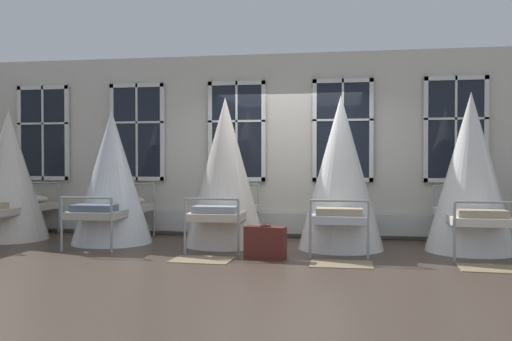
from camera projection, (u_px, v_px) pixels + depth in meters
ground at (282, 246)px, 8.59m from camera, size 25.79×25.79×0.00m
back_wall_with_windows at (290, 145)px, 9.65m from camera, size 13.90×0.10×3.21m
window_bank at (289, 177)px, 9.55m from camera, size 10.26×0.10×2.66m
cot_first at (9, 177)px, 9.31m from camera, size 1.29×1.90×2.18m
cot_second at (112, 179)px, 8.93m from camera, size 1.29×1.90×2.15m
cot_third at (225, 173)px, 8.68m from camera, size 1.29×1.89×2.34m
cot_fourth at (341, 174)px, 8.34m from camera, size 1.29×1.90×2.33m
cot_fifth at (471, 174)px, 8.07m from camera, size 1.29×1.90×2.35m
rug_third at (202, 260)px, 7.38m from camera, size 0.82×0.59×0.01m
rug_fourth at (341, 264)px, 7.08m from camera, size 0.81×0.57×0.01m
rug_fifth at (493, 268)px, 6.78m from camera, size 0.83×0.60×0.01m
suitcase_dark at (265, 242)px, 7.48m from camera, size 0.59×0.30×0.47m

